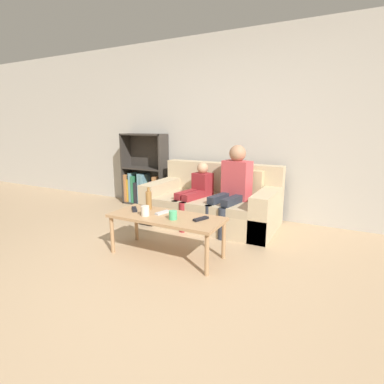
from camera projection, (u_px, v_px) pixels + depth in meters
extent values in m
plane|color=tan|center=(136.00, 289.00, 2.48)|extent=(22.00, 22.00, 0.00)
cube|color=#B7B2A8|center=(238.00, 127.00, 4.32)|extent=(12.00, 0.06, 2.60)
cube|color=tan|center=(211.00, 214.00, 4.09)|extent=(1.74, 0.94, 0.28)
cube|color=tan|center=(209.00, 202.00, 3.97)|extent=(1.30, 0.76, 0.10)
cube|color=tan|center=(222.00, 177.00, 4.32)|extent=(1.74, 0.18, 0.42)
cube|color=tan|center=(164.00, 199.00, 4.40)|extent=(0.22, 0.94, 0.54)
cube|color=tan|center=(267.00, 212.00, 3.72)|extent=(0.22, 0.94, 0.54)
cube|color=tan|center=(249.00, 184.00, 4.00)|extent=(0.36, 0.12, 0.36)
cube|color=#332D28|center=(127.00, 168.00, 5.18)|extent=(0.02, 0.28, 1.19)
cube|color=#332D28|center=(164.00, 171.00, 4.84)|extent=(0.02, 0.28, 1.19)
cube|color=#332D28|center=(149.00, 169.00, 5.12)|extent=(0.79, 0.02, 1.19)
cube|color=#332D28|center=(146.00, 203.00, 5.14)|extent=(0.79, 0.28, 0.02)
cube|color=#332D28|center=(145.00, 168.00, 5.01)|extent=(0.74, 0.28, 0.02)
cube|color=#332D28|center=(143.00, 134.00, 4.89)|extent=(0.79, 0.28, 0.02)
cube|color=#B77542|center=(129.00, 187.00, 5.24)|extent=(0.04, 0.22, 0.48)
cube|color=gold|center=(130.00, 190.00, 5.22)|extent=(0.04, 0.16, 0.39)
cube|color=#6699A8|center=(133.00, 187.00, 5.18)|extent=(0.05, 0.19, 0.51)
cube|color=#2D7A4C|center=(136.00, 189.00, 5.17)|extent=(0.04, 0.22, 0.46)
cube|color=#232328|center=(138.00, 192.00, 5.15)|extent=(0.06, 0.20, 0.35)
cube|color=#6699A8|center=(142.00, 188.00, 5.10)|extent=(0.07, 0.18, 0.51)
cube|color=#6699A8|center=(145.00, 188.00, 5.07)|extent=(0.06, 0.23, 0.51)
cube|color=gold|center=(148.00, 194.00, 5.06)|extent=(0.06, 0.17, 0.33)
cube|color=beige|center=(151.00, 194.00, 5.03)|extent=(0.05, 0.16, 0.34)
cube|color=#993D84|center=(154.00, 193.00, 5.00)|extent=(0.05, 0.20, 0.40)
cube|color=#B77542|center=(157.00, 191.00, 4.97)|extent=(0.06, 0.23, 0.48)
cylinder|color=#A87F56|center=(112.00, 235.00, 3.15)|extent=(0.04, 0.04, 0.40)
cylinder|color=#A87F56|center=(207.00, 255.00, 2.66)|extent=(0.04, 0.04, 0.40)
cylinder|color=#A87F56|center=(136.00, 224.00, 3.50)|extent=(0.04, 0.04, 0.40)
cylinder|color=#A87F56|center=(224.00, 240.00, 3.01)|extent=(0.04, 0.04, 0.40)
cube|color=#A87F56|center=(166.00, 217.00, 3.03)|extent=(1.17, 0.49, 0.03)
cylinder|color=#282D38|center=(208.00, 221.00, 3.63)|extent=(0.10, 0.10, 0.38)
cylinder|color=#282D38|center=(222.00, 224.00, 3.52)|extent=(0.10, 0.10, 0.38)
cube|color=#282D38|center=(220.00, 198.00, 3.77)|extent=(0.17, 0.43, 0.09)
cube|color=#282D38|center=(233.00, 200.00, 3.66)|extent=(0.17, 0.43, 0.09)
cube|color=#C6474C|center=(237.00, 180.00, 3.86)|extent=(0.39, 0.26, 0.50)
sphere|color=#A87A5B|center=(238.00, 153.00, 3.79)|extent=(0.21, 0.21, 0.21)
cylinder|color=maroon|center=(175.00, 215.00, 3.85)|extent=(0.11, 0.11, 0.38)
cylinder|color=maroon|center=(183.00, 217.00, 3.77)|extent=(0.11, 0.11, 0.38)
cube|color=maroon|center=(187.00, 194.00, 3.99)|extent=(0.18, 0.43, 0.09)
cube|color=maroon|center=(195.00, 196.00, 3.91)|extent=(0.18, 0.43, 0.09)
cube|color=maroon|center=(203.00, 184.00, 4.11)|extent=(0.27, 0.24, 0.31)
sphere|color=tan|center=(203.00, 168.00, 4.07)|extent=(0.15, 0.15, 0.15)
cylinder|color=#4CB77A|center=(173.00, 215.00, 2.91)|extent=(0.08, 0.08, 0.09)
cylinder|color=silver|center=(145.00, 211.00, 3.02)|extent=(0.08, 0.08, 0.10)
cube|color=#B7B7BC|center=(162.00, 213.00, 3.11)|extent=(0.09, 0.18, 0.02)
cube|color=black|center=(201.00, 219.00, 2.90)|extent=(0.11, 0.18, 0.02)
cube|color=black|center=(134.00, 209.00, 3.23)|extent=(0.15, 0.16, 0.02)
cylinder|color=olive|center=(149.00, 201.00, 3.25)|extent=(0.06, 0.06, 0.20)
cylinder|color=olive|center=(148.00, 190.00, 3.22)|extent=(0.03, 0.03, 0.05)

